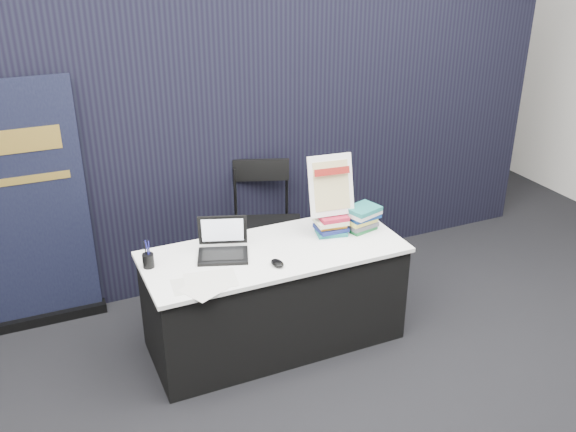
# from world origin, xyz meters

# --- Properties ---
(floor) EXTENTS (8.00, 8.00, 0.00)m
(floor) POSITION_xyz_m (0.00, 0.00, 0.00)
(floor) COLOR black
(floor) RESTS_ON ground
(wall_back) EXTENTS (8.00, 0.02, 3.50)m
(wall_back) POSITION_xyz_m (0.00, 4.00, 1.75)
(wall_back) COLOR beige
(wall_back) RESTS_ON floor
(drape_partition) EXTENTS (6.00, 0.08, 2.40)m
(drape_partition) POSITION_xyz_m (0.00, 1.60, 1.20)
(drape_partition) COLOR black
(drape_partition) RESTS_ON floor
(display_table) EXTENTS (1.80, 0.75, 0.75)m
(display_table) POSITION_xyz_m (0.00, 0.55, 0.38)
(display_table) COLOR black
(display_table) RESTS_ON floor
(laptop) EXTENTS (0.39, 0.37, 0.25)m
(laptop) POSITION_xyz_m (-0.35, 0.64, 0.81)
(laptop) COLOR black
(laptop) RESTS_ON display_table
(mouse) EXTENTS (0.09, 0.12, 0.04)m
(mouse) POSITION_xyz_m (-0.06, 0.34, 0.77)
(mouse) COLOR black
(mouse) RESTS_ON display_table
(brochure_left) EXTENTS (0.36, 0.28, 0.00)m
(brochure_left) POSITION_xyz_m (-0.52, 0.34, 0.75)
(brochure_left) COLOR silver
(brochure_left) RESTS_ON display_table
(brochure_mid) EXTENTS (0.30, 0.23, 0.00)m
(brochure_mid) POSITION_xyz_m (-0.63, 0.33, 0.75)
(brochure_mid) COLOR silver
(brochure_mid) RESTS_ON display_table
(brochure_right) EXTENTS (0.38, 0.34, 0.00)m
(brochure_right) POSITION_xyz_m (-0.56, 0.28, 0.75)
(brochure_right) COLOR silver
(brochure_right) RESTS_ON display_table
(pen_cup) EXTENTS (0.08, 0.08, 0.10)m
(pen_cup) POSITION_xyz_m (-0.84, 0.67, 0.80)
(pen_cup) COLOR black
(pen_cup) RESTS_ON display_table
(book_stack_tall) EXTENTS (0.23, 0.19, 0.15)m
(book_stack_tall) POSITION_xyz_m (0.48, 0.61, 0.82)
(book_stack_tall) COLOR #1C6C69
(book_stack_tall) RESTS_ON display_table
(book_stack_short) EXTENTS (0.25, 0.22, 0.19)m
(book_stack_short) POSITION_xyz_m (0.70, 0.58, 0.84)
(book_stack_short) COLOR #1B6833
(book_stack_short) RESTS_ON display_table
(info_sign) EXTENTS (0.34, 0.17, 0.44)m
(info_sign) POSITION_xyz_m (0.48, 0.64, 1.11)
(info_sign) COLOR black
(info_sign) RESTS_ON book_stack_tall
(pullup_banner) EXTENTS (0.79, 0.11, 1.87)m
(pullup_banner) POSITION_xyz_m (-1.46, 1.50, 0.83)
(pullup_banner) COLOR black
(pullup_banner) RESTS_ON floor
(stacking_chair) EXTENTS (0.61, 0.63, 1.06)m
(stacking_chair) POSITION_xyz_m (0.28, 1.30, 0.59)
(stacking_chair) COLOR black
(stacking_chair) RESTS_ON floor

